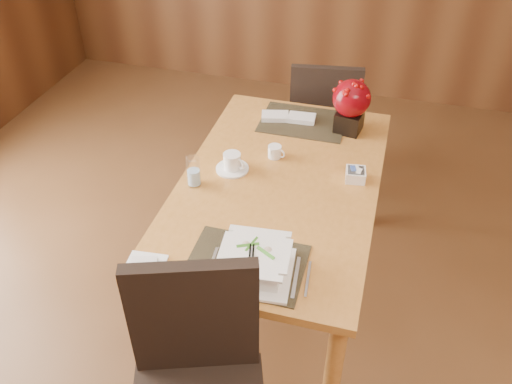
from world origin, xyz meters
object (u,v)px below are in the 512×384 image
(soup_setting, at_px, (255,263))
(berry_decor, at_px, (351,103))
(water_glass, at_px, (193,171))
(coffee_cup, at_px, (232,163))
(creamer_jug, at_px, (275,152))
(far_chair, at_px, (323,120))
(dining_table, at_px, (279,198))
(bread_plate, at_px, (144,267))
(sugar_caddy, at_px, (356,175))
(near_chair, at_px, (197,380))

(soup_setting, xyz_separation_m, berry_decor, (0.20, 1.11, 0.11))
(water_glass, height_order, berry_decor, berry_decor)
(coffee_cup, distance_m, berry_decor, 0.70)
(berry_decor, bearing_deg, coffee_cup, -134.14)
(creamer_jug, bearing_deg, far_chair, 101.82)
(dining_table, height_order, soup_setting, soup_setting)
(creamer_jug, relative_size, far_chair, 0.09)
(creamer_jug, distance_m, bread_plate, 0.91)
(far_chair, bearing_deg, dining_table, 78.45)
(soup_setting, xyz_separation_m, water_glass, (-0.41, 0.46, 0.02))
(sugar_caddy, height_order, near_chair, near_chair)
(soup_setting, xyz_separation_m, coffee_cup, (-0.28, 0.62, -0.02))
(coffee_cup, distance_m, sugar_caddy, 0.58)
(water_glass, height_order, far_chair, far_chair)
(creamer_jug, xyz_separation_m, far_chair, (0.12, 0.80, -0.26))
(coffee_cup, bearing_deg, water_glass, -130.24)
(dining_table, height_order, near_chair, near_chair)
(dining_table, bearing_deg, bread_plate, -118.96)
(coffee_cup, xyz_separation_m, near_chair, (0.18, -1.00, -0.22))
(soup_setting, distance_m, sugar_caddy, 0.75)
(dining_table, bearing_deg, sugar_caddy, 18.09)
(coffee_cup, height_order, far_chair, far_chair)
(sugar_caddy, distance_m, bread_plate, 1.05)
(dining_table, relative_size, bread_plate, 10.13)
(soup_setting, relative_size, far_chair, 0.33)
(soup_setting, xyz_separation_m, far_chair, (0.01, 1.57, -0.28))
(soup_setting, bearing_deg, bread_plate, -173.35)
(dining_table, height_order, creamer_jug, creamer_jug)
(creamer_jug, bearing_deg, near_chair, -69.19)
(creamer_jug, relative_size, sugar_caddy, 0.95)
(berry_decor, bearing_deg, water_glass, -133.24)
(dining_table, bearing_deg, coffee_cup, 172.02)
(soup_setting, distance_m, berry_decor, 1.13)
(water_glass, relative_size, bread_plate, 0.99)
(far_chair, bearing_deg, near_chair, 78.11)
(water_glass, relative_size, far_chair, 0.16)
(water_glass, distance_m, far_chair, 1.23)
(sugar_caddy, relative_size, berry_decor, 0.31)
(water_glass, xyz_separation_m, far_chair, (0.42, 1.11, -0.30))
(coffee_cup, relative_size, berry_decor, 0.55)
(coffee_cup, height_order, near_chair, near_chair)
(coffee_cup, bearing_deg, soup_setting, -65.41)
(sugar_caddy, relative_size, bread_plate, 0.60)
(berry_decor, bearing_deg, far_chair, 112.90)
(berry_decor, xyz_separation_m, far_chair, (-0.19, 0.46, -0.39))
(soup_setting, distance_m, coffee_cup, 0.68)
(creamer_jug, distance_m, sugar_caddy, 0.41)
(soup_setting, relative_size, berry_decor, 1.06)
(coffee_cup, relative_size, water_glass, 1.07)
(far_chair, bearing_deg, soup_setting, 81.15)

